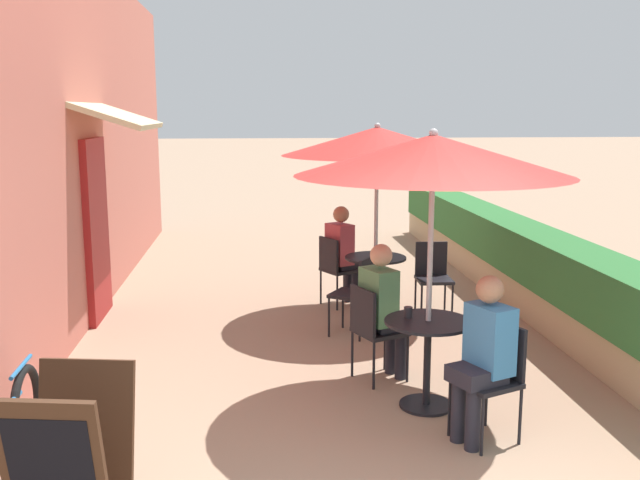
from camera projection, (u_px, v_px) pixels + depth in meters
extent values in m
cube|color=#C66B5B|center=(88.00, 136.00, 8.59)|extent=(0.24, 11.11, 4.20)
cube|color=maroon|center=(97.00, 229.00, 8.25)|extent=(0.08, 0.96, 2.10)
cube|color=beige|center=(118.00, 116.00, 8.04)|extent=(0.78, 1.80, 0.30)
cube|color=tan|center=(510.00, 280.00, 9.32)|extent=(0.44, 10.11, 0.45)
cube|color=#2D6B33|center=(511.00, 242.00, 9.23)|extent=(0.60, 9.60, 0.56)
cylinder|color=black|center=(426.00, 405.00, 5.88)|extent=(0.44, 0.44, 0.02)
cylinder|color=black|center=(427.00, 364.00, 5.82)|extent=(0.06, 0.06, 0.72)
cylinder|color=black|center=(428.00, 322.00, 5.75)|extent=(0.71, 0.71, 0.02)
cylinder|color=#B7B7BC|center=(430.00, 278.00, 5.69)|extent=(0.04, 0.04, 2.18)
cone|color=red|center=(433.00, 155.00, 5.51)|extent=(2.17, 2.17, 0.32)
sphere|color=#B7B7BC|center=(434.00, 133.00, 5.48)|extent=(0.07, 0.07, 0.07)
cube|color=black|center=(380.00, 331.00, 6.40)|extent=(0.53, 0.53, 0.04)
cube|color=black|center=(363.00, 312.00, 6.28)|extent=(0.18, 0.36, 0.42)
cylinder|color=black|center=(408.00, 358.00, 6.37)|extent=(0.02, 0.02, 0.45)
cylinder|color=black|center=(385.00, 347.00, 6.68)|extent=(0.02, 0.02, 0.45)
cylinder|color=black|center=(374.00, 365.00, 6.20)|extent=(0.02, 0.02, 0.45)
cylinder|color=black|center=(352.00, 353.00, 6.51)|extent=(0.02, 0.02, 0.45)
cylinder|color=#23232D|center=(401.00, 354.00, 6.46)|extent=(0.11, 0.11, 0.47)
cylinder|color=#23232D|center=(391.00, 349.00, 6.59)|extent=(0.11, 0.11, 0.47)
cube|color=#23232D|center=(388.00, 321.00, 6.43)|extent=(0.45, 0.42, 0.12)
cube|color=#4C8456|center=(379.00, 296.00, 6.33)|extent=(0.34, 0.40, 0.50)
sphere|color=tan|center=(381.00, 255.00, 6.28)|extent=(0.20, 0.20, 0.20)
cube|color=black|center=(486.00, 382.00, 5.20)|extent=(0.53, 0.53, 0.04)
cube|color=black|center=(506.00, 351.00, 5.25)|extent=(0.18, 0.36, 0.42)
cylinder|color=black|center=(450.00, 407.00, 5.31)|extent=(0.02, 0.02, 0.45)
cylinder|color=black|center=(482.00, 426.00, 5.00)|extent=(0.02, 0.02, 0.45)
cylinder|color=black|center=(486.00, 398.00, 5.48)|extent=(0.02, 0.02, 0.45)
cylinder|color=black|center=(520.00, 415.00, 5.17)|extent=(0.02, 0.02, 0.45)
cylinder|color=#23232D|center=(458.00, 411.00, 5.23)|extent=(0.11, 0.11, 0.47)
cylinder|color=#23232D|center=(473.00, 419.00, 5.09)|extent=(0.11, 0.11, 0.47)
cube|color=#23232D|center=(477.00, 374.00, 5.15)|extent=(0.45, 0.42, 0.12)
cube|color=teal|center=(490.00, 339.00, 5.15)|extent=(0.34, 0.40, 0.50)
sphere|color=#A87556|center=(490.00, 289.00, 5.08)|extent=(0.20, 0.20, 0.20)
cylinder|color=#232328|center=(408.00, 312.00, 5.82)|extent=(0.07, 0.07, 0.09)
cylinder|color=black|center=(375.00, 317.00, 8.39)|extent=(0.44, 0.44, 0.02)
cylinder|color=black|center=(375.00, 288.00, 8.32)|extent=(0.06, 0.06, 0.72)
cylinder|color=black|center=(376.00, 258.00, 8.26)|extent=(0.71, 0.71, 0.02)
cylinder|color=#B7B7BC|center=(376.00, 227.00, 8.19)|extent=(0.04, 0.04, 2.18)
cone|color=red|center=(377.00, 141.00, 8.02)|extent=(2.17, 2.17, 0.32)
sphere|color=#B7B7BC|center=(377.00, 126.00, 7.99)|extent=(0.07, 0.07, 0.07)
cube|color=black|center=(341.00, 270.00, 8.88)|extent=(0.54, 0.54, 0.04)
cube|color=black|center=(329.00, 255.00, 8.74)|extent=(0.21, 0.35, 0.42)
cylinder|color=black|center=(361.00, 288.00, 8.87)|extent=(0.02, 0.02, 0.45)
cylinder|color=black|center=(344.00, 283.00, 9.16)|extent=(0.02, 0.02, 0.45)
cylinder|color=black|center=(337.00, 292.00, 8.67)|extent=(0.02, 0.02, 0.45)
cylinder|color=black|center=(321.00, 286.00, 8.97)|extent=(0.02, 0.02, 0.45)
cylinder|color=#23232D|center=(356.00, 286.00, 8.95)|extent=(0.11, 0.11, 0.47)
cylinder|color=#23232D|center=(349.00, 283.00, 9.08)|extent=(0.11, 0.11, 0.47)
cube|color=#23232D|center=(347.00, 263.00, 8.91)|extent=(0.46, 0.43, 0.12)
cube|color=#AD424C|center=(340.00, 244.00, 8.81)|extent=(0.35, 0.40, 0.50)
sphere|color=#A87556|center=(341.00, 214.00, 8.75)|extent=(0.20, 0.20, 0.20)
cube|color=black|center=(351.00, 294.00, 7.69)|extent=(0.55, 0.55, 0.04)
cube|color=black|center=(367.00, 277.00, 7.58)|extent=(0.23, 0.34, 0.42)
cylinder|color=black|center=(343.00, 308.00, 7.97)|extent=(0.02, 0.02, 0.45)
cylinder|color=black|center=(329.00, 317.00, 7.65)|extent=(0.02, 0.02, 0.45)
cylinder|color=black|center=(373.00, 312.00, 7.81)|extent=(0.02, 0.02, 0.45)
cylinder|color=black|center=(360.00, 321.00, 7.50)|extent=(0.02, 0.02, 0.45)
cube|color=black|center=(434.00, 280.00, 8.35)|extent=(0.41, 0.41, 0.04)
cube|color=black|center=(431.00, 259.00, 8.50)|extent=(0.38, 0.04, 0.42)
cylinder|color=black|center=(422.00, 303.00, 8.20)|extent=(0.02, 0.02, 0.45)
cylinder|color=black|center=(452.00, 302.00, 8.23)|extent=(0.02, 0.02, 0.45)
cylinder|color=black|center=(415.00, 295.00, 8.56)|extent=(0.02, 0.02, 0.45)
cylinder|color=black|center=(445.00, 294.00, 8.58)|extent=(0.02, 0.02, 0.45)
cylinder|color=white|center=(384.00, 253.00, 8.27)|extent=(0.07, 0.07, 0.09)
torus|color=black|center=(26.00, 409.00, 5.07)|extent=(0.07, 0.63, 0.63)
cylinder|color=#236BA8|center=(0.00, 418.00, 4.51)|extent=(0.06, 0.85, 0.04)
cylinder|color=#236BA8|center=(21.00, 367.00, 4.97)|extent=(0.04, 0.46, 0.03)
cube|color=#422819|center=(86.00, 448.00, 4.07)|extent=(0.58, 0.32, 1.00)
cube|color=black|center=(87.00, 443.00, 4.09)|extent=(0.47, 0.23, 0.76)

